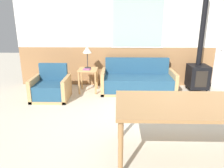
{
  "coord_description": "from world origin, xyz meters",
  "views": [
    {
      "loc": [
        -0.96,
        -3.2,
        1.84
      ],
      "look_at": [
        -1.06,
        1.03,
        0.52
      ],
      "focal_mm": 35.0,
      "sensor_mm": 36.0,
      "label": 1
    }
  ],
  "objects": [
    {
      "name": "table_lamp",
      "position": [
        -1.69,
        2.12,
        1.02
      ],
      "size": [
        0.22,
        0.22,
        0.54
      ],
      "color": "#262628",
      "rests_on": "side_table"
    },
    {
      "name": "wood_stove",
      "position": [
        1.07,
        2.15,
        0.58
      ],
      "size": [
        0.47,
        0.53,
        2.52
      ],
      "color": "black",
      "rests_on": "ground_plane"
    },
    {
      "name": "side_table",
      "position": [
        -1.68,
        2.04,
        0.47
      ],
      "size": [
        0.46,
        0.46,
        0.59
      ],
      "color": "tan",
      "rests_on": "ground_plane"
    },
    {
      "name": "wall_back",
      "position": [
        -0.02,
        2.63,
        1.37
      ],
      "size": [
        7.2,
        0.09,
        2.7
      ],
      "color": "#996B42",
      "rests_on": "ground_plane"
    },
    {
      "name": "ground_plane",
      "position": [
        0.0,
        0.0,
        0.0
      ],
      "size": [
        16.0,
        16.0,
        0.0
      ],
      "primitive_type": "plane",
      "color": "beige"
    },
    {
      "name": "armchair",
      "position": [
        -2.47,
        1.51,
        0.24
      ],
      "size": [
        0.82,
        0.72,
        0.77
      ],
      "rotation": [
        0.0,
        0.0,
        0.23
      ],
      "color": "tan",
      "rests_on": "ground_plane"
    },
    {
      "name": "dining_table",
      "position": [
        -0.07,
        -0.59,
        0.7
      ],
      "size": [
        1.8,
        0.96,
        0.77
      ],
      "color": "#9E7042",
      "rests_on": "ground_plane"
    },
    {
      "name": "book_stack",
      "position": [
        -1.69,
        1.96,
        0.6
      ],
      "size": [
        0.19,
        0.16,
        0.02
      ],
      "color": "#994C84",
      "rests_on": "side_table"
    },
    {
      "name": "couch",
      "position": [
        -0.44,
        2.08,
        0.24
      ],
      "size": [
        1.81,
        0.84,
        0.8
      ],
      "color": "tan",
      "rests_on": "ground_plane"
    }
  ]
}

